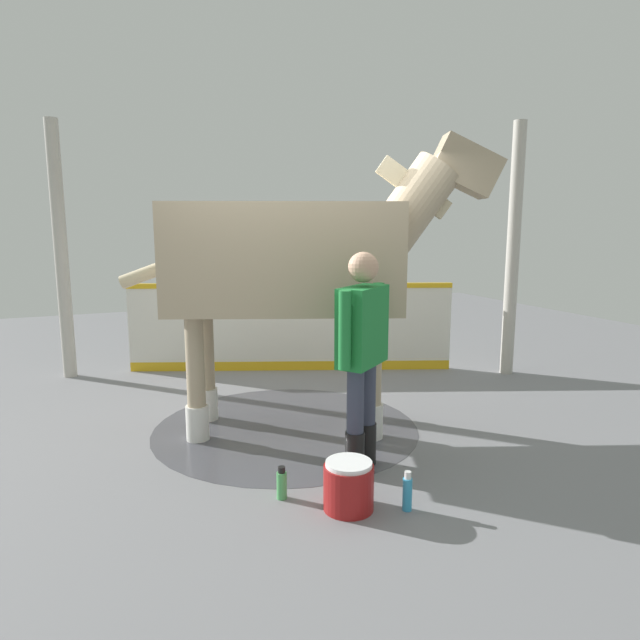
{
  "coord_description": "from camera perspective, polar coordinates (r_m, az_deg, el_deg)",
  "views": [
    {
      "loc": [
        -4.74,
        1.61,
        1.89
      ],
      "look_at": [
        -0.55,
        -0.17,
        1.11
      ],
      "focal_mm": 31.37,
      "sensor_mm": 36.0,
      "label": 1
    }
  ],
  "objects": [
    {
      "name": "bottle_spray",
      "position": [
        4.06,
        -3.92,
        -16.35
      ],
      "size": [
        0.07,
        0.07,
        0.23
      ],
      "color": "#4CA559",
      "rests_on": "ground"
    },
    {
      "name": "wash_bucket",
      "position": [
        3.9,
        2.94,
        -16.52
      ],
      "size": [
        0.34,
        0.34,
        0.34
      ],
      "color": "maroon",
      "rests_on": "ground"
    },
    {
      "name": "roof_post_near",
      "position": [
        7.38,
        19.08,
        6.64
      ],
      "size": [
        0.16,
        0.16,
        3.11
      ],
      "primitive_type": "cylinder",
      "color": "#B7B2A8",
      "rests_on": "ground"
    },
    {
      "name": "roof_post_far",
      "position": [
        7.51,
        -24.91,
        6.32
      ],
      "size": [
        0.16,
        0.16,
        3.11
      ],
      "primitive_type": "cylinder",
      "color": "#B7B2A8",
      "rests_on": "ground"
    },
    {
      "name": "barrier_wall",
      "position": [
        7.27,
        -3.0,
        -1.05
      ],
      "size": [
        1.59,
        3.91,
        1.14
      ],
      "color": "silver",
      "rests_on": "ground"
    },
    {
      "name": "ground_plane",
      "position": [
        5.36,
        -4.05,
        -11.04
      ],
      "size": [
        16.0,
        16.0,
        0.02
      ],
      "primitive_type": "cube",
      "color": "gray"
    },
    {
      "name": "horse",
      "position": [
        5.02,
        -2.37,
        6.0
      ],
      "size": [
        1.64,
        3.23,
        2.67
      ],
      "rotation": [
        0.0,
        0.0,
        -1.94
      ],
      "color": "tan",
      "rests_on": "ground"
    },
    {
      "name": "bottle_shampoo",
      "position": [
        3.94,
        8.9,
        -16.99
      ],
      "size": [
        0.06,
        0.06,
        0.27
      ],
      "color": "#3399CC",
      "rests_on": "ground"
    },
    {
      "name": "handler",
      "position": [
        4.23,
        4.33,
        -2.73
      ],
      "size": [
        0.47,
        0.56,
        1.69
      ],
      "rotation": [
        0.0,
        0.0,
        0.66
      ],
      "color": "black",
      "rests_on": "ground"
    },
    {
      "name": "wet_patch",
      "position": [
        5.35,
        -3.48,
        -10.91
      ],
      "size": [
        2.47,
        2.47,
        0.0
      ],
      "primitive_type": "cylinder",
      "color": "#4C4C54",
      "rests_on": "ground"
    }
  ]
}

